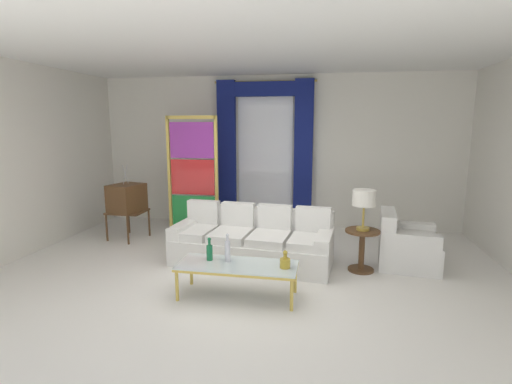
% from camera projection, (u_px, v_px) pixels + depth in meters
% --- Properties ---
extents(ground_plane, '(16.00, 16.00, 0.00)m').
position_uv_depth(ground_plane, '(244.00, 282.00, 5.05)').
color(ground_plane, white).
extents(wall_rear, '(8.00, 0.12, 3.00)m').
position_uv_depth(wall_rear, '(276.00, 152.00, 7.75)').
color(wall_rear, white).
rests_on(wall_rear, ground).
extents(wall_left, '(0.12, 7.00, 3.00)m').
position_uv_depth(wall_left, '(25.00, 160.00, 6.03)').
color(wall_left, white).
rests_on(wall_left, ground).
extents(ceiling_slab, '(8.00, 7.60, 0.04)m').
position_uv_depth(ceiling_slab, '(256.00, 53.00, 5.29)').
color(ceiling_slab, white).
extents(curtained_window, '(2.00, 0.17, 2.70)m').
position_uv_depth(curtained_window, '(265.00, 140.00, 7.58)').
color(curtained_window, white).
rests_on(curtained_window, ground).
extents(couch_white_long, '(2.41, 1.14, 0.86)m').
position_uv_depth(couch_white_long, '(253.00, 242.00, 5.75)').
color(couch_white_long, white).
rests_on(couch_white_long, ground).
extents(coffee_table, '(1.43, 0.56, 0.41)m').
position_uv_depth(coffee_table, '(237.00, 267.00, 4.57)').
color(coffee_table, silver).
rests_on(coffee_table, ground).
extents(bottle_blue_decanter, '(0.07, 0.07, 0.35)m').
position_uv_depth(bottle_blue_decanter, '(227.00, 250.00, 4.63)').
color(bottle_blue_decanter, silver).
rests_on(bottle_blue_decanter, coffee_table).
extents(bottle_crystal_tall, '(0.07, 0.07, 0.29)m').
position_uv_depth(bottle_crystal_tall, '(210.00, 251.00, 4.68)').
color(bottle_crystal_tall, '#196B3D').
rests_on(bottle_crystal_tall, coffee_table).
extents(bottle_amber_squat, '(0.12, 0.12, 0.21)m').
position_uv_depth(bottle_amber_squat, '(285.00, 262.00, 4.44)').
color(bottle_amber_squat, gold).
rests_on(bottle_amber_squat, coffee_table).
extents(vintage_tv, '(0.63, 0.69, 1.35)m').
position_uv_depth(vintage_tv, '(127.00, 199.00, 6.86)').
color(vintage_tv, brown).
rests_on(vintage_tv, ground).
extents(armchair_white, '(0.90, 0.90, 0.80)m').
position_uv_depth(armchair_white, '(404.00, 247.00, 5.59)').
color(armchair_white, white).
rests_on(armchair_white, ground).
extents(stained_glass_divider, '(0.95, 0.05, 2.20)m').
position_uv_depth(stained_glass_divider, '(193.00, 179.00, 6.97)').
color(stained_glass_divider, gold).
rests_on(stained_glass_divider, ground).
extents(peacock_figurine, '(0.44, 0.60, 0.50)m').
position_uv_depth(peacock_figurine, '(206.00, 231.00, 6.64)').
color(peacock_figurine, beige).
rests_on(peacock_figurine, ground).
extents(round_side_table, '(0.48, 0.48, 0.59)m').
position_uv_depth(round_side_table, '(362.00, 247.00, 5.39)').
color(round_side_table, brown).
rests_on(round_side_table, ground).
extents(table_lamp_brass, '(0.32, 0.32, 0.57)m').
position_uv_depth(table_lamp_brass, '(364.00, 200.00, 5.27)').
color(table_lamp_brass, '#B29338').
rests_on(table_lamp_brass, round_side_table).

